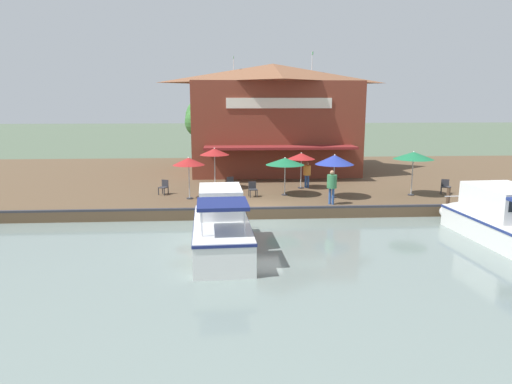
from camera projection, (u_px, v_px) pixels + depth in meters
The scene contains 20 objects.
ground_plane at pixel (257, 221), 23.02m from camera, with size 220.00×220.00×0.00m, color #4C5B47.
quay_deck at pixel (247, 179), 33.73m from camera, with size 22.00×56.00×0.60m, color brown.
quay_edge_fender at pixel (257, 208), 22.99m from camera, with size 0.20×50.40×0.10m, color #2D2D33.
waterfront_restaurant at pixel (273, 117), 35.59m from camera, with size 10.98×12.66×9.11m.
patio_umbrella_by_entrance at pixel (189, 162), 25.04m from camera, with size 1.76×1.76×2.35m.
patio_umbrella_mid_patio_left at pixel (214, 152), 27.95m from camera, with size 1.81×1.81×2.56m.
patio_umbrella_mid_patio_right at pixel (301, 156), 28.19m from camera, with size 1.72×1.72×2.25m.
patio_umbrella_near_quay_edge at pixel (285, 161), 26.06m from camera, with size 2.22×2.22×2.21m.
patio_umbrella_far_corner at pixel (335, 160), 25.35m from camera, with size 2.15×2.15×2.46m.
patio_umbrella_back_row at pixel (414, 156), 25.97m from camera, with size 2.26×2.26×2.56m.
cafe_chair_far_corner_seat at pixel (164, 186), 26.58m from camera, with size 0.59×0.59×0.85m.
cafe_chair_beside_entrance at pixel (253, 188), 25.96m from camera, with size 0.50×0.50×0.85m.
cafe_chair_mid_patio at pixel (231, 183), 27.64m from camera, with size 0.58×0.58×0.85m.
cafe_chair_back_row_seat at pixel (445, 186), 26.75m from camera, with size 0.57×0.57×0.85m.
person_mid_patio at pixel (332, 183), 23.85m from camera, with size 0.51×0.51×1.81m.
person_at_quay_edge at pixel (307, 172), 28.62m from camera, with size 0.46×0.46×1.63m.
motorboat_outer_channel at pixel (221, 225), 18.55m from camera, with size 7.03×2.43×2.41m.
motorboat_fourth_along at pixel (510, 222), 19.32m from camera, with size 9.21×3.40×2.27m.
mooring_post at pixel (448, 196), 23.78m from camera, with size 0.22×0.22×0.99m.
tree_downstream_bank at pixel (205, 119), 40.41m from camera, with size 3.99×3.80×5.86m.
Camera 1 is at (22.25, -1.45, 5.89)m, focal length 32.00 mm.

